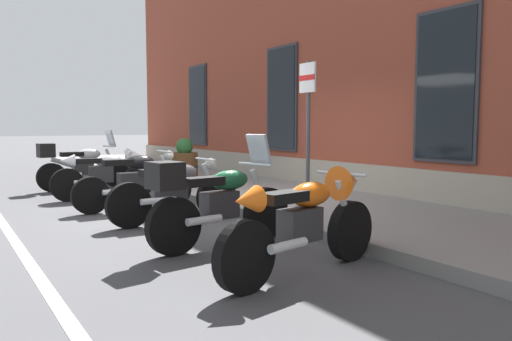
# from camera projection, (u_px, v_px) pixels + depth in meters

# --- Properties ---
(ground_plane) EXTENTS (140.00, 140.00, 0.00)m
(ground_plane) POSITION_uv_depth(u_px,v_px,m) (212.00, 210.00, 8.65)
(ground_plane) COLOR #424244
(sidewalk) EXTENTS (29.12, 3.13, 0.16)m
(sidewalk) POSITION_uv_depth(u_px,v_px,m) (286.00, 198.00, 9.48)
(sidewalk) COLOR slate
(sidewalk) RESTS_ON ground_plane
(lane_stripe) EXTENTS (29.12, 0.12, 0.01)m
(lane_stripe) POSITION_uv_depth(u_px,v_px,m) (7.00, 230.00, 6.94)
(lane_stripe) COLOR silver
(lane_stripe) RESTS_ON ground_plane
(brick_pub_facade) EXTENTS (23.12, 5.48, 7.35)m
(brick_pub_facade) POSITION_uv_depth(u_px,v_px,m) (437.00, 28.00, 11.43)
(brick_pub_facade) COLOR brown
(brick_pub_facade) RESTS_ON ground_plane
(motorcycle_silver_touring) EXTENTS (0.62, 2.10, 1.35)m
(motorcycle_silver_touring) POSITION_uv_depth(u_px,v_px,m) (80.00, 165.00, 11.29)
(motorcycle_silver_touring) COLOR black
(motorcycle_silver_touring) RESTS_ON ground_plane
(motorcycle_white_sport) EXTENTS (0.62, 2.01, 1.01)m
(motorcycle_white_sport) POSITION_uv_depth(u_px,v_px,m) (107.00, 171.00, 9.88)
(motorcycle_white_sport) COLOR black
(motorcycle_white_sport) RESTS_ON ground_plane
(motorcycle_black_naked) EXTENTS (0.62, 2.10, 1.01)m
(motorcycle_black_naked) POSITION_uv_depth(u_px,v_px,m) (135.00, 182.00, 8.58)
(motorcycle_black_naked) COLOR black
(motorcycle_black_naked) RESTS_ON ground_plane
(motorcycle_grey_naked) EXTENTS (0.62, 2.08, 0.95)m
(motorcycle_grey_naked) POSITION_uv_depth(u_px,v_px,m) (176.00, 191.00, 7.45)
(motorcycle_grey_naked) COLOR black
(motorcycle_grey_naked) RESTS_ON ground_plane
(motorcycle_green_touring) EXTENTS (0.66, 2.01, 1.35)m
(motorcycle_green_touring) POSITION_uv_depth(u_px,v_px,m) (216.00, 201.00, 5.91)
(motorcycle_green_touring) COLOR black
(motorcycle_green_touring) RESTS_ON ground_plane
(motorcycle_orange_sport) EXTENTS (0.72, 2.16, 1.03)m
(motorcycle_orange_sport) POSITION_uv_depth(u_px,v_px,m) (309.00, 217.00, 4.87)
(motorcycle_orange_sport) COLOR black
(motorcycle_orange_sport) RESTS_ON ground_plane
(parking_sign) EXTENTS (0.36, 0.07, 2.26)m
(parking_sign) POSITION_uv_depth(u_px,v_px,m) (308.00, 114.00, 7.53)
(parking_sign) COLOR #4C4C51
(parking_sign) RESTS_ON sidewalk
(barrel_planter) EXTENTS (0.65, 0.65, 1.00)m
(barrel_planter) POSITION_uv_depth(u_px,v_px,m) (185.00, 163.00, 11.86)
(barrel_planter) COLOR brown
(barrel_planter) RESTS_ON sidewalk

